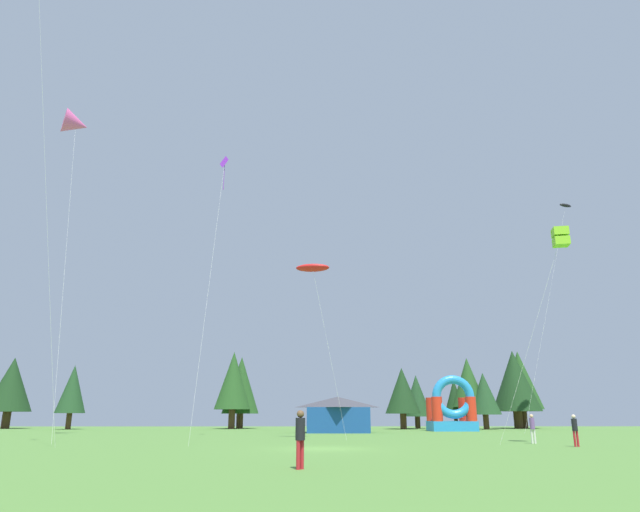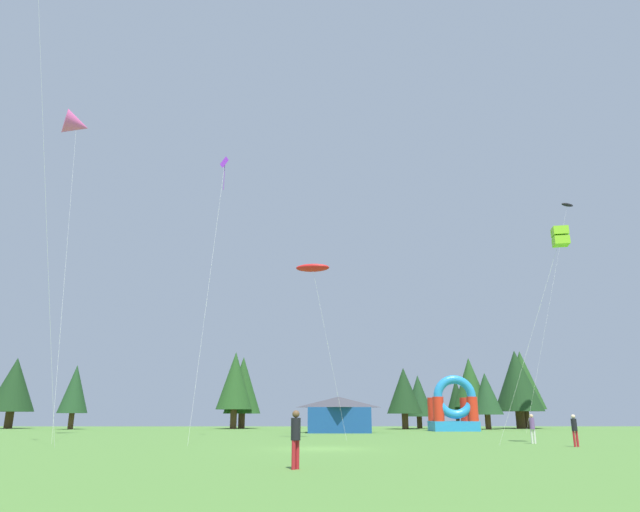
# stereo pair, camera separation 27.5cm
# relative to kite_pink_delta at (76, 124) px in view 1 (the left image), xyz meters

# --- Properties ---
(ground_plane) EXTENTS (120.00, 120.00, 0.00)m
(ground_plane) POSITION_rel_kite_pink_delta_xyz_m (21.29, -13.40, -26.13)
(ground_plane) COLOR #548438
(kite_pink_delta) EXTENTS (6.68, 10.11, 27.32)m
(kite_pink_delta) POSITION_rel_kite_pink_delta_xyz_m (0.00, 0.00, 0.00)
(kite_pink_delta) COLOR #EA599E
(kite_pink_delta) RESTS_ON ground_plane
(kite_purple_diamond) EXTENTS (0.82, 9.10, 21.95)m
(kite_purple_diamond) POSITION_rel_kite_pink_delta_xyz_m (13.53, -2.08, -5.03)
(kite_purple_diamond) COLOR purple
(kite_purple_diamond) RESTS_ON ground_plane
(kite_black_parafoil) EXTENTS (10.63, 6.91, 25.62)m
(kite_black_parafoil) POSITION_rel_kite_pink_delta_xyz_m (50.15, 16.59, -1.02)
(kite_black_parafoil) COLOR black
(kite_black_parafoil) RESTS_ON ground_plane
(kite_lime_box) EXTENTS (5.15, 1.40, 12.95)m
(kite_lime_box) POSITION_rel_kite_pink_delta_xyz_m (36.19, -10.97, -13.78)
(kite_lime_box) COLOR #8CD826
(kite_lime_box) RESTS_ON ground_plane
(kite_red_parafoil) EXTENTS (3.79, 1.39, 12.94)m
(kite_red_parafoil) POSITION_rel_kite_pink_delta_xyz_m (20.73, -2.41, -13.57)
(kite_red_parafoil) COLOR red
(kite_red_parafoil) RESTS_ON ground_plane
(person_far_side) EXTENTS (0.35, 0.35, 1.73)m
(person_far_side) POSITION_rel_kite_pink_delta_xyz_m (34.33, -8.10, -25.10)
(person_far_side) COLOR silver
(person_far_side) RESTS_ON ground_plane
(person_near_camera) EXTENTS (0.44, 0.44, 1.83)m
(person_near_camera) POSITION_rel_kite_pink_delta_xyz_m (20.35, -24.81, -25.04)
(person_near_camera) COLOR #B21E26
(person_near_camera) RESTS_ON ground_plane
(person_left_edge) EXTENTS (0.30, 0.30, 1.71)m
(person_left_edge) POSITION_rel_kite_pink_delta_xyz_m (35.31, -11.72, -25.11)
(person_left_edge) COLOR #B21E26
(person_left_edge) RESTS_ON ground_plane
(inflatable_red_slide) EXTENTS (4.85, 4.16, 5.90)m
(inflatable_red_slide) POSITION_rel_kite_pink_delta_xyz_m (36.08, 19.40, -24.04)
(inflatable_red_slide) COLOR #268CD8
(inflatable_red_slide) RESTS_ON ground_plane
(festival_tent) EXTENTS (6.11, 4.47, 3.45)m
(festival_tent) POSITION_rel_kite_pink_delta_xyz_m (23.26, 13.81, -24.41)
(festival_tent) COLOR #19478C
(festival_tent) RESTS_ON ground_plane
(tree_row_0) EXTENTS (5.68, 5.68, 9.06)m
(tree_row_0) POSITION_rel_kite_pink_delta_xyz_m (-18.84, 31.76, -20.59)
(tree_row_0) COLOR #4C331E
(tree_row_0) RESTS_ON ground_plane
(tree_row_1) EXTENTS (3.56, 3.56, 7.75)m
(tree_row_1) POSITION_rel_kite_pink_delta_xyz_m (-9.07, 27.66, -21.34)
(tree_row_1) COLOR #4C331E
(tree_row_1) RESTS_ON ground_plane
(tree_row_2) EXTENTS (4.62, 4.62, 9.65)m
(tree_row_2) POSITION_rel_kite_pink_delta_xyz_m (10.52, 29.93, -20.17)
(tree_row_2) COLOR #4C331E
(tree_row_2) RESTS_ON ground_plane
(tree_row_3) EXTENTS (4.88, 4.88, 9.22)m
(tree_row_3) POSITION_rel_kite_pink_delta_xyz_m (11.25, 32.27, -20.62)
(tree_row_3) COLOR #4C331E
(tree_row_3) RESTS_ON ground_plane
(tree_row_4) EXTENTS (4.41, 4.41, 7.48)m
(tree_row_4) POSITION_rel_kite_pink_delta_xyz_m (32.09, 28.30, -21.50)
(tree_row_4) COLOR #4C331E
(tree_row_4) RESTS_ON ground_plane
(tree_row_5) EXTENTS (3.77, 3.77, 6.82)m
(tree_row_5) POSITION_rel_kite_pink_delta_xyz_m (34.55, 32.09, -22.00)
(tree_row_5) COLOR #4C331E
(tree_row_5) RESTS_ON ground_plane
(tree_row_6) EXTENTS (2.71, 2.71, 6.19)m
(tree_row_6) POSITION_rel_kite_pink_delta_xyz_m (39.30, 30.88, -22.13)
(tree_row_6) COLOR #4C331E
(tree_row_6) RESTS_ON ground_plane
(tree_row_7) EXTENTS (4.32, 4.32, 8.77)m
(tree_row_7) POSITION_rel_kite_pink_delta_xyz_m (40.55, 28.50, -20.48)
(tree_row_7) COLOR #4C331E
(tree_row_7) RESTS_ON ground_plane
(tree_row_8) EXTENTS (3.89, 3.89, 6.79)m
(tree_row_8) POSITION_rel_kite_pink_delta_xyz_m (42.08, 27.15, -21.91)
(tree_row_8) COLOR #4C331E
(tree_row_8) RESTS_ON ground_plane
(tree_row_9) EXTENTS (6.31, 6.31, 10.01)m
(tree_row_9) POSITION_rel_kite_pink_delta_xyz_m (47.56, 31.36, -20.09)
(tree_row_9) COLOR #4C331E
(tree_row_9) RESTS_ON ground_plane
(tree_row_10) EXTENTS (5.54, 5.54, 10.06)m
(tree_row_10) POSITION_rel_kite_pink_delta_xyz_m (48.67, 32.47, -19.94)
(tree_row_10) COLOR #4C331E
(tree_row_10) RESTS_ON ground_plane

